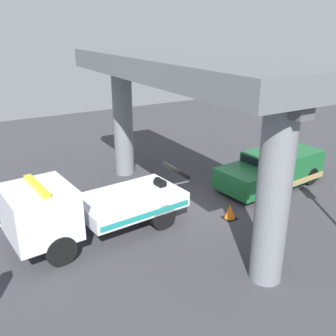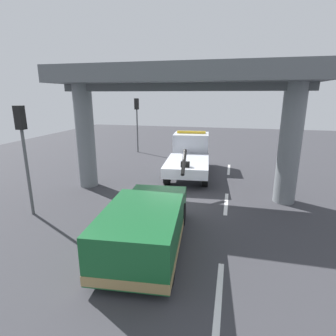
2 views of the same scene
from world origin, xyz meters
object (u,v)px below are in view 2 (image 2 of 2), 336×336
Objects in this scene: tow_truck_white at (190,154)px; traffic_cone_orange at (140,195)px; traffic_light_far at (23,137)px; traffic_light_mid at (137,114)px; towed_van_green at (146,227)px.

tow_truck_white reaches higher than traffic_cone_orange.
traffic_light_far is 13.00m from traffic_light_mid.
towed_van_green is 15.63m from traffic_light_mid.
traffic_light_far reaches higher than traffic_cone_orange.
traffic_light_mid reaches higher than tow_truck_white.
traffic_light_mid is at bearing 20.55° from towed_van_green.
traffic_cone_orange is at bearing -160.03° from traffic_light_mid.
traffic_cone_orange is (-5.42, 1.49, -0.92)m from tow_truck_white.
traffic_light_mid reaches higher than traffic_light_far.
towed_van_green reaches higher than traffic_cone_orange.
tow_truck_white is 9.68m from traffic_light_far.
towed_van_green is 1.18× the size of traffic_light_mid.
traffic_cone_orange is at bearing 22.10° from towed_van_green.
traffic_light_mid is at bearing 45.89° from tow_truck_white.
traffic_light_mid is 11.67m from traffic_cone_orange.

